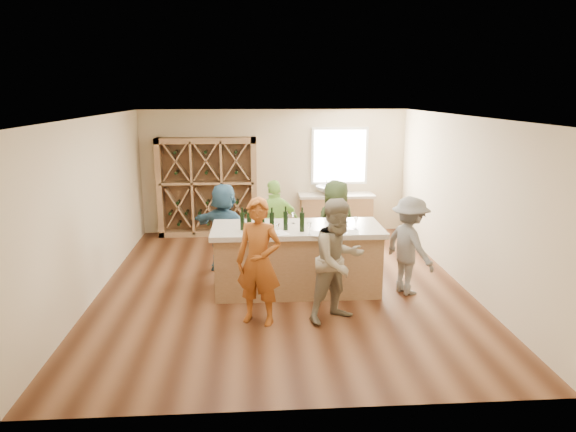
{
  "coord_description": "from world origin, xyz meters",
  "views": [
    {
      "loc": [
        -0.46,
        -8.13,
        3.17
      ],
      "look_at": [
        0.1,
        0.2,
        1.15
      ],
      "focal_mm": 32.0,
      "sensor_mm": 36.0,
      "label": 1
    }
  ],
  "objects": [
    {
      "name": "person_near_left",
      "position": [
        -0.41,
        -1.4,
        0.89
      ],
      "size": [
        0.78,
        0.68,
        1.79
      ],
      "primitive_type": "imported",
      "rotation": [
        0.0,
        0.0,
        -0.37
      ],
      "color": "#994C19",
      "rests_on": "floor"
    },
    {
      "name": "wine_bottle_e",
      "position": [
        0.02,
        -0.43,
        1.23
      ],
      "size": [
        0.09,
        0.09,
        0.3
      ],
      "primitive_type": "cylinder",
      "rotation": [
        0.0,
        0.0,
        0.33
      ],
      "color": "black",
      "rests_on": "tasting_counter_top"
    },
    {
      "name": "wine_bottle_c",
      "position": [
        -0.34,
        -0.35,
        1.22
      ],
      "size": [
        0.09,
        0.09,
        0.28
      ],
      "primitive_type": "cylinder",
      "rotation": [
        0.0,
        0.0,
        -0.27
      ],
      "color": "black",
      "rests_on": "tasting_counter_top"
    },
    {
      "name": "wine_bottle_b",
      "position": [
        -0.54,
        -0.5,
        1.23
      ],
      "size": [
        0.09,
        0.09,
        0.3
      ],
      "primitive_type": "cylinder",
      "rotation": [
        0.0,
        0.0,
        -0.3
      ],
      "color": "black",
      "rests_on": "tasting_counter_top"
    },
    {
      "name": "back_counter_top",
      "position": [
        1.4,
        3.2,
        0.89
      ],
      "size": [
        1.7,
        0.62,
        0.06
      ],
      "primitive_type": "cube",
      "color": "#BEB19C",
      "rests_on": "back_counter_base"
    },
    {
      "name": "wall_left",
      "position": [
        -3.05,
        0.0,
        1.4
      ],
      "size": [
        0.1,
        7.0,
        2.8
      ],
      "primitive_type": "cube",
      "color": "beige",
      "rests_on": "ground"
    },
    {
      "name": "wine_bottle_d",
      "position": [
        -0.2,
        -0.5,
        1.23
      ],
      "size": [
        0.09,
        0.09,
        0.3
      ],
      "primitive_type": "cylinder",
      "rotation": [
        0.0,
        0.0,
        -0.31
      ],
      "color": "black",
      "rests_on": "tasting_counter_top"
    },
    {
      "name": "wine_glass_a",
      "position": [
        -0.11,
        -0.7,
        1.16
      ],
      "size": [
        0.07,
        0.07,
        0.17
      ],
      "primitive_type": "cone",
      "rotation": [
        0.0,
        0.0,
        0.14
      ],
      "color": "white",
      "rests_on": "tasting_counter_top"
    },
    {
      "name": "wine_glass_e",
      "position": [
        1.12,
        -0.46,
        1.17
      ],
      "size": [
        0.08,
        0.08,
        0.19
      ],
      "primitive_type": "cone",
      "rotation": [
        0.0,
        0.0,
        -0.08
      ],
      "color": "white",
      "rests_on": "tasting_counter_top"
    },
    {
      "name": "wine_bottle_a",
      "position": [
        -0.65,
        -0.39,
        1.22
      ],
      "size": [
        0.08,
        0.08,
        0.28
      ],
      "primitive_type": "cylinder",
      "rotation": [
        0.0,
        0.0,
        -0.25
      ],
      "color": "black",
      "rests_on": "tasting_counter_top"
    },
    {
      "name": "wall_back",
      "position": [
        0.0,
        3.55,
        1.4
      ],
      "size": [
        6.0,
        0.1,
        2.8
      ],
      "primitive_type": "cube",
      "color": "beige",
      "rests_on": "ground"
    },
    {
      "name": "person_server",
      "position": [
        1.99,
        -0.46,
        0.79
      ],
      "size": [
        0.84,
        1.13,
        1.58
      ],
      "primitive_type": "imported",
      "rotation": [
        0.0,
        0.0,
        1.98
      ],
      "color": "slate",
      "rests_on": "floor"
    },
    {
      "name": "wine_rack",
      "position": [
        -1.5,
        3.27,
        1.1
      ],
      "size": [
        2.2,
        0.45,
        2.2
      ],
      "primitive_type": "cube",
      "color": "#966D47",
      "rests_on": "floor"
    },
    {
      "name": "window_pane",
      "position": [
        1.5,
        3.44,
        1.75
      ],
      "size": [
        1.18,
        0.01,
        1.18
      ],
      "primitive_type": "cube",
      "color": "white",
      "rests_on": "wall_back"
    },
    {
      "name": "faucet",
      "position": [
        1.2,
        3.38,
        1.07
      ],
      "size": [
        0.02,
        0.02,
        0.3
      ],
      "primitive_type": "cylinder",
      "color": "silver",
      "rests_on": "back_counter_top"
    },
    {
      "name": "wall_right",
      "position": [
        3.05,
        0.0,
        1.4
      ],
      "size": [
        0.1,
        7.0,
        2.8
      ],
      "primitive_type": "cube",
      "color": "beige",
      "rests_on": "ground"
    },
    {
      "name": "person_far_mid",
      "position": [
        -0.09,
        0.81,
        0.83
      ],
      "size": [
        1.07,
        0.75,
        1.66
      ],
      "primitive_type": "imported",
      "rotation": [
        0.0,
        0.0,
        3.42
      ],
      "color": "#8CC64C",
      "rests_on": "floor"
    },
    {
      "name": "person_far_right",
      "position": [
        1.01,
        0.78,
        0.83
      ],
      "size": [
        0.94,
        0.78,
        1.65
      ],
      "primitive_type": "imported",
      "rotation": [
        0.0,
        0.0,
        3.5
      ],
      "color": "#263319",
      "rests_on": "floor"
    },
    {
      "name": "wine_glass_c",
      "position": [
        0.93,
        -0.65,
        1.16
      ],
      "size": [
        0.08,
        0.08,
        0.17
      ],
      "primitive_type": "cone",
      "rotation": [
        0.0,
        0.0,
        -0.42
      ],
      "color": "white",
      "rests_on": "tasting_counter_top"
    },
    {
      "name": "tasting_menu_b",
      "position": [
        0.45,
        -0.68,
        1.08
      ],
      "size": [
        0.28,
        0.33,
        0.0
      ],
      "primitive_type": "cube",
      "rotation": [
        0.0,
        0.0,
        -0.28
      ],
      "color": "white",
      "rests_on": "tasting_counter_top"
    },
    {
      "name": "tasting_counter_base",
      "position": [
        0.22,
        -0.23,
        0.5
      ],
      "size": [
        2.6,
        1.0,
        1.0
      ],
      "primitive_type": "cube",
      "color": "#966D47",
      "rests_on": "floor"
    },
    {
      "name": "tasting_counter_top",
      "position": [
        0.22,
        -0.23,
        1.04
      ],
      "size": [
        2.72,
        1.12,
        0.08
      ],
      "primitive_type": "cube",
      "color": "#BEB19C",
      "rests_on": "tasting_counter_base"
    },
    {
      "name": "wine_glass_d",
      "position": [
        0.71,
        -0.36,
        1.17
      ],
      "size": [
        0.09,
        0.09,
        0.18
      ],
      "primitive_type": "cone",
      "rotation": [
        0.0,
        0.0,
        0.41
      ],
      "color": "white",
      "rests_on": "tasting_counter_top"
    },
    {
      "name": "sink",
      "position": [
        1.2,
        3.2,
        1.01
      ],
      "size": [
        0.54,
        0.54,
        0.19
      ],
      "primitive_type": "imported",
      "color": "silver",
      "rests_on": "back_counter_top"
    },
    {
      "name": "person_far_left",
      "position": [
        -1.0,
        0.81,
        0.81
      ],
      "size": [
        1.56,
        1.24,
        1.61
      ],
      "primitive_type": "imported",
      "rotation": [
        0.0,
        0.0,
        2.59
      ],
      "color": "#335972",
      "rests_on": "floor"
    },
    {
      "name": "back_counter_base",
      "position": [
        1.4,
        3.2,
        0.43
      ],
      "size": [
        1.6,
        0.58,
        0.86
      ],
      "primitive_type": "cube",
      "color": "#966D47",
      "rests_on": "floor"
    },
    {
      "name": "tasting_menu_a",
      "position": [
        -0.09,
        -0.6,
        1.08
      ],
      "size": [
        0.34,
        0.38,
        0.0
      ],
      "primitive_type": "cube",
      "rotation": [
        0.0,
        0.0,
        0.43
      ],
      "color": "white",
      "rests_on": "tasting_counter_top"
    },
    {
      "name": "wine_glass_b",
      "position": [
        0.36,
        -0.73,
        1.17
      ],
      "size": [
        0.09,
        0.09,
        0.18
      ],
      "primitive_type": "cone",
      "rotation": [
        0.0,
        0.0,
        -0.39
      ],
      "color": "white",
      "rests_on": "tasting_counter_top"
    },
    {
      "name": "floor",
      "position": [
        0.0,
        0.0,
        -0.05
      ],
      "size": [
        6.0,
        7.0,
        0.1
      ],
      "primitive_type": "cube",
      "color": "#57311B",
      "rests_on": "ground"
    },
    {
      "name": "ceiling",
      "position": [
        0.0,
        0.0,
        2.85
      ],
      "size": [
        6.0,
        7.0,
        0.1
      ],
      "primitive_type": "cube",
      "color": "white",
      "rests_on": "ground"
    },
    {
      "name": "window_frame",
      "position": [
        1.5,
        3.47,
        1.75
      ],
      "size": [
        1.3,
        0.06,
        1.3
      ],
      "primitive_type": "cube",
      "color": "white",
      "rests_on": "wall_back"
    },
    {
      "name": "person_near_right",
      "position": [
        0.7,
        -1.39,
        0.88
      ],
      "size": [
        0.98,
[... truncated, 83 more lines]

